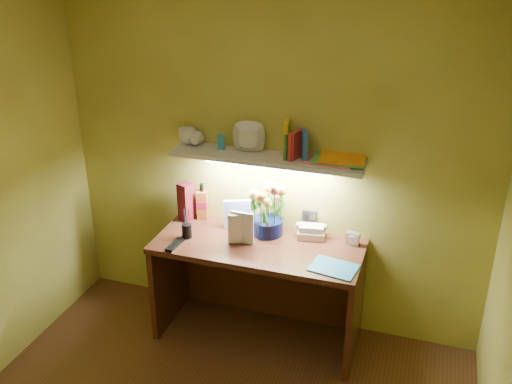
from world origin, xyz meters
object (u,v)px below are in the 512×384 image
at_px(desk, 258,291).
at_px(whisky_bottle, 202,201).
at_px(flower_bouquet, 268,209).
at_px(telephone, 311,230).
at_px(desk_clock, 353,239).

bearing_deg(desk, whisky_bottle, 154.38).
height_order(desk, flower_bouquet, flower_bouquet).
bearing_deg(flower_bouquet, whisky_bottle, 171.39).
bearing_deg(telephone, flower_bouquet, 177.46).
distance_m(desk, telephone, 0.57).
xyz_separation_m(desk, flower_bouquet, (0.02, 0.16, 0.56)).
relative_size(telephone, desk_clock, 2.04).
relative_size(desk, desk_clock, 15.78).
bearing_deg(whisky_bottle, desk_clock, -2.64).
xyz_separation_m(desk, whisky_bottle, (-0.50, 0.24, 0.51)).
xyz_separation_m(telephone, whisky_bottle, (-0.82, 0.04, 0.08)).
xyz_separation_m(desk, desk_clock, (0.60, 0.19, 0.42)).
bearing_deg(whisky_bottle, desk, -25.62).
height_order(desk_clock, whisky_bottle, whisky_bottle).
bearing_deg(whisky_bottle, flower_bouquet, -8.61).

